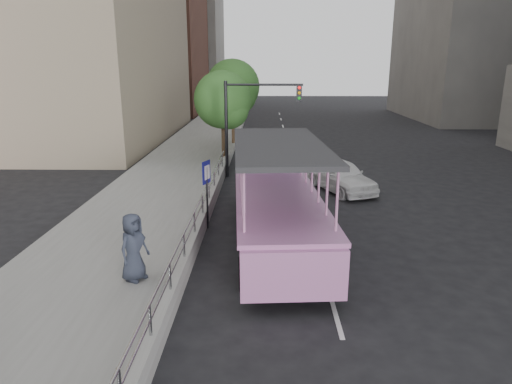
{
  "coord_description": "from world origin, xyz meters",
  "views": [
    {
      "loc": [
        -0.79,
        -12.2,
        6.04
      ],
      "look_at": [
        -1.1,
        3.21,
        1.71
      ],
      "focal_mm": 32.0,
      "sensor_mm": 36.0,
      "label": 1
    }
  ],
  "objects": [
    {
      "name": "car",
      "position": [
        2.92,
        9.63,
        0.78
      ],
      "size": [
        3.48,
        4.94,
        1.56
      ],
      "primitive_type": "imported",
      "rotation": [
        0.0,
        0.0,
        0.4
      ],
      "color": "silver",
      "rests_on": "ground"
    },
    {
      "name": "duck_boat",
      "position": [
        -0.44,
        3.51,
        1.35
      ],
      "size": [
        3.38,
        11.13,
        3.64
      ],
      "color": "black",
      "rests_on": "ground"
    },
    {
      "name": "midrise_brick",
      "position": [
        -18.0,
        48.0,
        13.0
      ],
      "size": [
        18.0,
        16.0,
        26.0
      ],
      "primitive_type": "cube",
      "color": "brown",
      "rests_on": "ground"
    },
    {
      "name": "sidewalk",
      "position": [
        -5.75,
        10.0,
        0.15
      ],
      "size": [
        5.5,
        80.0,
        0.3
      ],
      "primitive_type": "cube",
      "color": "gray",
      "rests_on": "ground"
    },
    {
      "name": "street_tree_far",
      "position": [
        -3.1,
        21.93,
        4.31
      ],
      "size": [
        3.97,
        3.97,
        6.45
      ],
      "color": "#3E2C1C",
      "rests_on": "ground"
    },
    {
      "name": "kerb_wall",
      "position": [
        -3.12,
        2.0,
        0.48
      ],
      "size": [
        0.24,
        30.0,
        0.36
      ],
      "primitive_type": "cube",
      "color": "#9F9F9A",
      "rests_on": "sidewalk"
    },
    {
      "name": "guardrail",
      "position": [
        -3.12,
        2.0,
        1.14
      ],
      "size": [
        0.07,
        22.0,
        0.71
      ],
      "color": "#9D9DA1",
      "rests_on": "kerb_wall"
    },
    {
      "name": "midrise_stone_b",
      "position": [
        -16.0,
        64.0,
        10.0
      ],
      "size": [
        16.0,
        14.0,
        20.0
      ],
      "primitive_type": "cube",
      "color": "gray",
      "rests_on": "ground"
    },
    {
      "name": "street_tree_near",
      "position": [
        -3.3,
        15.93,
        3.82
      ],
      "size": [
        3.52,
        3.52,
        5.72
      ],
      "color": "#3E2C1C",
      "rests_on": "ground"
    },
    {
      "name": "ground",
      "position": [
        0.0,
        0.0,
        0.0
      ],
      "size": [
        160.0,
        160.0,
        0.0
      ],
      "primitive_type": "plane",
      "color": "black"
    },
    {
      "name": "pedestrian_far",
      "position": [
        -4.35,
        -0.76,
        1.25
      ],
      "size": [
        0.98,
        1.11,
        1.9
      ],
      "primitive_type": "imported",
      "rotation": [
        0.0,
        0.0,
        1.07
      ],
      "color": "#272C3A",
      "rests_on": "sidewalk"
    },
    {
      "name": "parking_sign",
      "position": [
        -2.95,
        4.16,
        1.66
      ],
      "size": [
        0.23,
        0.56,
        2.62
      ],
      "color": "black",
      "rests_on": "ground"
    },
    {
      "name": "traffic_signal",
      "position": [
        -1.7,
        12.5,
        3.5
      ],
      "size": [
        4.2,
        0.32,
        5.2
      ],
      "color": "black",
      "rests_on": "ground"
    }
  ]
}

